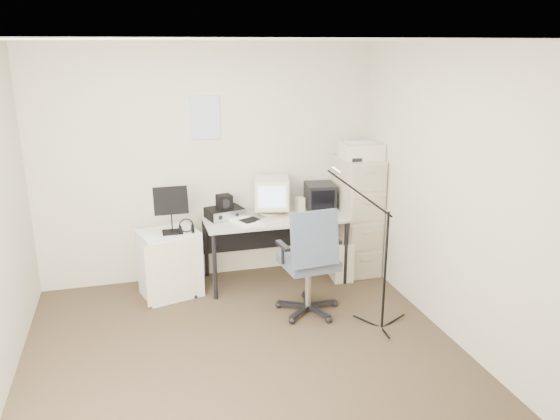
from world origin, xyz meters
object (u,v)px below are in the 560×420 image
object	(u,v)px
office_chair	(308,260)
side_cart	(170,263)
filing_cabinet	(356,215)
desk	(275,248)

from	to	relation	value
office_chair	side_cart	world-z (taller)	office_chair
filing_cabinet	side_cart	world-z (taller)	filing_cabinet
filing_cabinet	office_chair	world-z (taller)	filing_cabinet
filing_cabinet	office_chair	distance (m)	1.20
desk	office_chair	size ratio (longest dim) A/B	1.39
desk	filing_cabinet	bearing A→B (deg)	1.81
desk	side_cart	xyz separation A→B (m)	(-1.12, -0.07, -0.02)
office_chair	side_cart	xyz separation A→B (m)	(-1.23, 0.75, -0.20)
desk	side_cart	distance (m)	1.12
desk	office_chair	bearing A→B (deg)	-82.27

